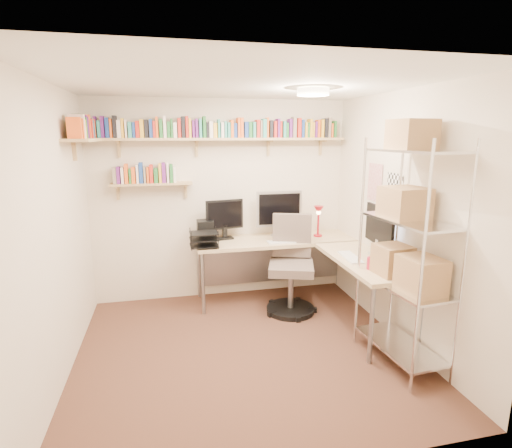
{
  "coord_description": "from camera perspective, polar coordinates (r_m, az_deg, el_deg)",
  "views": [
    {
      "loc": [
        -0.68,
        -3.49,
        2.07
      ],
      "look_at": [
        0.23,
        0.55,
        1.14
      ],
      "focal_mm": 28.0,
      "sensor_mm": 36.0,
      "label": 1
    }
  ],
  "objects": [
    {
      "name": "ground",
      "position": [
        4.11,
        -1.54,
        -17.59
      ],
      "size": [
        3.2,
        3.2,
        0.0
      ],
      "primitive_type": "plane",
      "color": "#4B2D20",
      "rests_on": "ground"
    },
    {
      "name": "room_shell",
      "position": [
        3.6,
        -1.62,
        4.27
      ],
      "size": [
        3.24,
        3.04,
        2.52
      ],
      "color": "beige",
      "rests_on": "ground"
    },
    {
      "name": "wall_shelves",
      "position": [
        4.79,
        -9.77,
        11.94
      ],
      "size": [
        3.12,
        1.09,
        0.8
      ],
      "color": "tan",
      "rests_on": "ground"
    },
    {
      "name": "corner_desk",
      "position": [
        4.8,
        4.5,
        -2.95
      ],
      "size": [
        2.12,
        2.02,
        1.38
      ],
      "color": "beige",
      "rests_on": "ground"
    },
    {
      "name": "office_chair",
      "position": [
        4.8,
        5.05,
        -6.76
      ],
      "size": [
        0.64,
        0.65,
        1.15
      ],
      "rotation": [
        0.0,
        0.0,
        -0.32
      ],
      "color": "black",
      "rests_on": "ground"
    },
    {
      "name": "wire_rack",
      "position": [
        3.73,
        20.82,
        -0.75
      ],
      "size": [
        0.51,
        0.92,
        2.2
      ],
      "rotation": [
        0.0,
        0.0,
        0.09
      ],
      "color": "silver",
      "rests_on": "ground"
    }
  ]
}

